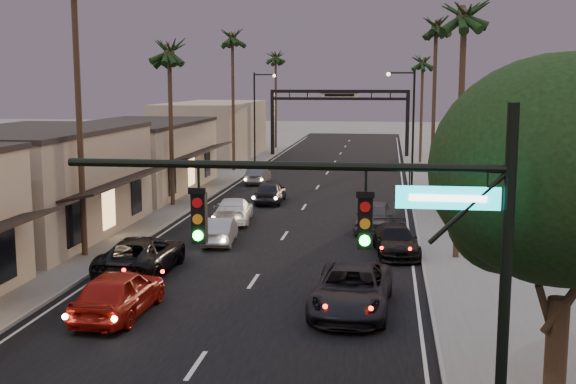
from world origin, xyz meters
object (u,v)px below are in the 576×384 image
(palm_rc, at_px, (423,58))
(curbside_near, at_px, (352,290))
(arch, at_px, (339,106))
(oncoming_pickup, at_px, (142,255))
(palm_rb, at_px, (436,21))
(oncoming_red, at_px, (119,293))
(corner_tree, at_px, (570,180))
(streetlight_left, at_px, (257,112))
(palm_ra, at_px, (465,6))
(traffic_signal, at_px, (402,248))
(curbside_black, at_px, (395,240))
(oncoming_silver, at_px, (220,230))
(streetlight_right, at_px, (410,120))
(palm_ld, at_px, (232,33))
(palm_lc, at_px, (169,45))
(palm_far, at_px, (276,54))

(palm_rc, relative_size, curbside_near, 2.10)
(arch, relative_size, oncoming_pickup, 2.62)
(palm_rb, relative_size, oncoming_red, 2.86)
(corner_tree, distance_m, oncoming_red, 15.72)
(palm_rb, bearing_deg, streetlight_left, 137.95)
(palm_ra, xyz_separation_m, palm_rc, (0.00, 40.00, -0.97))
(traffic_signal, xyz_separation_m, curbside_black, (0.14, 20.56, -4.39))
(traffic_signal, height_order, oncoming_silver, traffic_signal)
(corner_tree, distance_m, curbside_near, 11.04)
(oncoming_red, distance_m, oncoming_silver, 11.77)
(arch, distance_m, streetlight_right, 25.94)
(curbside_black, bearing_deg, streetlight_left, 103.49)
(palm_rb, bearing_deg, oncoming_silver, -122.47)
(palm_ra, relative_size, oncoming_red, 2.66)
(palm_rb, relative_size, curbside_black, 2.99)
(corner_tree, xyz_separation_m, curbside_black, (-3.65, 17.11, -5.29))
(traffic_signal, bearing_deg, palm_rb, 85.84)
(palm_ld, xyz_separation_m, palm_ra, (17.20, -31.00, -0.97))
(oncoming_red, relative_size, curbside_near, 0.85)
(curbside_near, bearing_deg, palm_rc, 87.56)
(traffic_signal, distance_m, palm_ra, 21.19)
(streetlight_right, height_order, palm_rb, palm_rb)
(curbside_near, height_order, curbside_black, curbside_near)
(palm_lc, height_order, oncoming_red, palm_lc)
(palm_rb, distance_m, oncoming_red, 34.46)
(oncoming_silver, xyz_separation_m, curbside_near, (7.22, -10.11, 0.13))
(oncoming_red, xyz_separation_m, curbside_black, (9.68, 10.54, -0.16))
(palm_lc, distance_m, curbside_near, 25.91)
(streetlight_right, distance_m, palm_rc, 19.75)
(traffic_signal, distance_m, palm_rb, 40.77)
(palm_rc, bearing_deg, streetlight_right, -95.05)
(arch, bearing_deg, palm_ld, -119.83)
(streetlight_left, height_order, palm_far, palm_far)
(streetlight_left, xyz_separation_m, palm_far, (-1.38, 20.00, 6.11))
(streetlight_right, xyz_separation_m, palm_ra, (1.68, -21.00, 6.11))
(streetlight_right, bearing_deg, oncoming_silver, -117.29)
(streetlight_right, xyz_separation_m, palm_rb, (1.68, -1.00, 7.09))
(streetlight_left, distance_m, curbside_near, 44.01)
(palm_far, bearing_deg, oncoming_red, -86.02)
(streetlight_right, xyz_separation_m, oncoming_pickup, (-11.92, -25.30, -4.52))
(streetlight_left, height_order, oncoming_red, streetlight_left)
(palm_ld, height_order, palm_rb, same)
(palm_far, xyz_separation_m, curbside_black, (14.13, -53.44, -10.76))
(arch, height_order, oncoming_silver, arch)
(arch, xyz_separation_m, palm_lc, (-8.60, -34.00, 4.94))
(traffic_signal, bearing_deg, palm_ld, 105.65)
(streetlight_right, xyz_separation_m, streetlight_left, (-13.84, 13.00, 0.00))
(corner_tree, bearing_deg, palm_far, 104.14)
(corner_tree, height_order, oncoming_silver, corner_tree)
(palm_rb, height_order, curbside_black, palm_rb)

